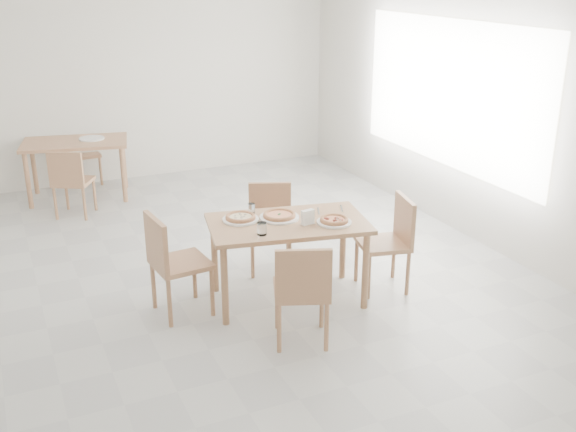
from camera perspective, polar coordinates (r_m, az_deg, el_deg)
name	(u,v)px	position (r m, az deg, el deg)	size (l,w,h in m)	color
room	(448,94)	(7.76, 13.42, 10.05)	(7.28, 7.00, 7.00)	#BABAB5
main_table	(288,232)	(5.86, 0.00, -1.32)	(1.49, 1.02, 0.75)	tan
chair_south	(302,287)	(5.22, 1.21, -6.06)	(0.56, 0.56, 0.87)	tan
chair_north	(270,221)	(6.58, -1.51, -0.39)	(0.54, 0.54, 0.84)	tan
chair_west	(171,258)	(5.74, -9.88, -3.54)	(0.49, 0.49, 0.91)	tan
chair_east	(392,237)	(6.22, 8.78, -1.74)	(0.52, 0.52, 0.88)	tan
plate_margherita	(279,217)	(5.90, -0.74, -0.12)	(0.35, 0.35, 0.02)	white
plate_mushroom	(241,219)	(5.87, -4.03, -0.29)	(0.32, 0.32, 0.02)	white
plate_pepperoni	(334,222)	(5.80, 3.92, -0.53)	(0.30, 0.30, 0.02)	white
pizza_margherita	(279,215)	(5.89, -0.74, 0.09)	(0.36, 0.36, 0.03)	tan
pizza_mushroom	(241,217)	(5.86, -4.04, -0.08)	(0.27, 0.27, 0.03)	tan
pizza_pepperoni	(334,220)	(5.80, 3.93, -0.31)	(0.27, 0.27, 0.03)	tan
tumbler_a	(262,229)	(5.53, -2.23, -1.08)	(0.08, 0.08, 0.11)	white
tumbler_b	(251,208)	(6.03, -3.12, 0.67)	(0.07, 0.07, 0.09)	white
napkin_holder	(308,218)	(5.73, 1.68, -0.17)	(0.13, 0.08, 0.14)	silver
fork_a	(342,208)	(6.15, 4.56, 0.64)	(0.02, 0.19, 0.01)	silver
fork_b	(318,211)	(6.07, 2.59, 0.42)	(0.02, 0.19, 0.01)	silver
second_table	(75,149)	(8.97, -17.56, 5.45)	(1.40, 0.98, 0.75)	tan
chair_back_s	(70,179)	(8.31, -17.95, 3.03)	(0.55, 0.55, 0.83)	tan
chair_back_n	(82,149)	(9.66, -17.05, 5.45)	(0.42, 0.42, 0.81)	tan
plate_empty	(92,138)	(8.98, -16.29, 6.32)	(0.32, 0.32, 0.02)	white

